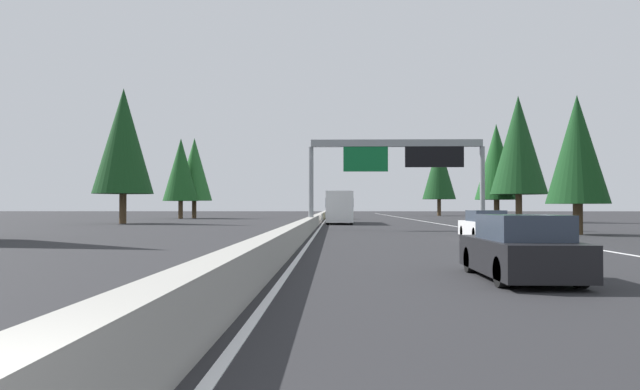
# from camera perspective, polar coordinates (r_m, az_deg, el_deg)

# --- Properties ---
(ground_plane) EXTENTS (320.00, 320.00, 0.00)m
(ground_plane) POSITION_cam_1_polar(r_m,az_deg,el_deg) (61.66, 0.11, -2.67)
(ground_plane) COLOR #262628
(median_barrier) EXTENTS (180.00, 0.56, 0.90)m
(median_barrier) POSITION_cam_1_polar(r_m,az_deg,el_deg) (81.65, 0.22, -1.98)
(median_barrier) COLOR #9E9B93
(median_barrier) RESTS_ON ground
(shoulder_stripe_right) EXTENTS (160.00, 0.16, 0.01)m
(shoulder_stripe_right) POSITION_cam_1_polar(r_m,az_deg,el_deg) (72.35, 9.46, -2.42)
(shoulder_stripe_right) COLOR silver
(shoulder_stripe_right) RESTS_ON ground
(shoulder_stripe_median) EXTENTS (160.00, 0.16, 0.01)m
(shoulder_stripe_median) POSITION_cam_1_polar(r_m,az_deg,el_deg) (71.65, 0.49, -2.45)
(shoulder_stripe_median) COLOR silver
(shoulder_stripe_median) RESTS_ON ground
(sign_gantry_overhead) EXTENTS (0.50, 12.68, 6.49)m
(sign_gantry_overhead) POSITION_cam_1_polar(r_m,az_deg,el_deg) (43.29, 7.55, 3.53)
(sign_gantry_overhead) COLOR gray
(sign_gantry_overhead) RESTS_ON ground
(sedan_mid_center) EXTENTS (4.40, 1.80, 1.47)m
(sedan_mid_center) POSITION_cam_1_polar(r_m,az_deg,el_deg) (14.25, 18.62, -4.96)
(sedan_mid_center) COLOR black
(sedan_mid_center) RESTS_ON ground
(sedan_far_center) EXTENTS (4.40, 1.80, 1.47)m
(sedan_far_center) POSITION_cam_1_polar(r_m,az_deg,el_deg) (31.64, 15.50, -2.84)
(sedan_far_center) COLOR white
(sedan_far_center) RESTS_ON ground
(bus_near_center) EXTENTS (11.50, 2.55, 3.10)m
(bus_near_center) POSITION_cam_1_polar(r_m,az_deg,el_deg) (59.23, 1.84, -1.07)
(bus_near_center) COLOR white
(bus_near_center) RESTS_ON ground
(sedan_distant_b) EXTENTS (4.40, 1.80, 1.47)m
(sedan_distant_b) POSITION_cam_1_polar(r_m,az_deg,el_deg) (102.08, 1.57, -1.68)
(sedan_distant_b) COLOR #2D6B38
(sedan_distant_b) RESTS_ON ground
(pickup_far_left) EXTENTS (5.60, 2.00, 1.86)m
(pickup_far_left) POSITION_cam_1_polar(r_m,az_deg,el_deg) (79.67, 1.79, -1.66)
(pickup_far_left) COLOR #AD931E
(pickup_far_left) RESTS_ON ground
(conifer_right_near) EXTENTS (3.66, 3.66, 8.31)m
(conifer_right_near) POSITION_cam_1_polar(r_m,az_deg,el_deg) (38.51, 23.41, 4.01)
(conifer_right_near) COLOR #4C3823
(conifer_right_near) RESTS_ON ground
(conifer_right_mid) EXTENTS (5.99, 5.99, 13.60)m
(conifer_right_mid) POSITION_cam_1_polar(r_m,az_deg,el_deg) (67.47, 18.47, 4.56)
(conifer_right_mid) COLOR #4C3823
(conifer_right_mid) RESTS_ON ground
(conifer_right_far) EXTENTS (4.96, 4.96, 11.27)m
(conifer_right_far) POSITION_cam_1_polar(r_m,az_deg,el_deg) (71.86, 16.53, 3.06)
(conifer_right_far) COLOR #4C3823
(conifer_right_far) RESTS_ON ground
(conifer_right_distant) EXTENTS (6.11, 6.11, 13.88)m
(conifer_right_distant) POSITION_cam_1_polar(r_m,az_deg,el_deg) (111.89, 11.32, 2.37)
(conifer_right_distant) COLOR #4C3823
(conifer_right_distant) RESTS_ON ground
(conifer_left_near) EXTENTS (5.88, 5.88, 13.35)m
(conifer_left_near) POSITION_cam_1_polar(r_m,az_deg,el_deg) (61.85, -18.31, 4.93)
(conifer_left_near) COLOR #4C3823
(conifer_left_near) RESTS_ON ground
(conifer_left_mid) EXTENTS (4.95, 4.95, 11.25)m
(conifer_left_mid) POSITION_cam_1_polar(r_m,az_deg,el_deg) (85.55, -13.19, 2.37)
(conifer_left_mid) COLOR #4C3823
(conifer_left_mid) RESTS_ON ground
(conifer_left_far) EXTENTS (5.09, 5.09, 11.57)m
(conifer_left_far) POSITION_cam_1_polar(r_m,az_deg,el_deg) (87.55, -11.94, 2.41)
(conifer_left_far) COLOR #4C3823
(conifer_left_far) RESTS_ON ground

